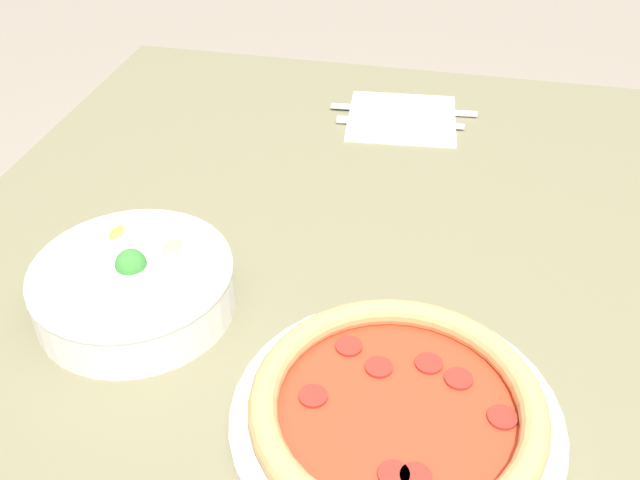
% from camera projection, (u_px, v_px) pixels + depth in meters
% --- Properties ---
extents(dining_table, '(1.14, 0.99, 0.75)m').
position_uv_depth(dining_table, '(349.00, 342.00, 0.85)').
color(dining_table, '#706B4C').
rests_on(dining_table, ground_plane).
extents(pizza, '(0.29, 0.29, 0.04)m').
position_uv_depth(pizza, '(397.00, 410.00, 0.62)').
color(pizza, white).
rests_on(pizza, dining_table).
extents(bowl, '(0.21, 0.21, 0.07)m').
position_uv_depth(bowl, '(134.00, 284.00, 0.73)').
color(bowl, white).
rests_on(bowl, dining_table).
extents(napkin, '(0.18, 0.18, 0.00)m').
position_uv_depth(napkin, '(402.00, 118.00, 1.09)').
color(napkin, white).
rests_on(napkin, dining_table).
extents(fork, '(0.03, 0.19, 0.00)m').
position_uv_depth(fork, '(401.00, 123.00, 1.07)').
color(fork, silver).
rests_on(fork, napkin).
extents(knife, '(0.03, 0.23, 0.01)m').
position_uv_depth(knife, '(410.00, 110.00, 1.10)').
color(knife, silver).
rests_on(knife, napkin).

